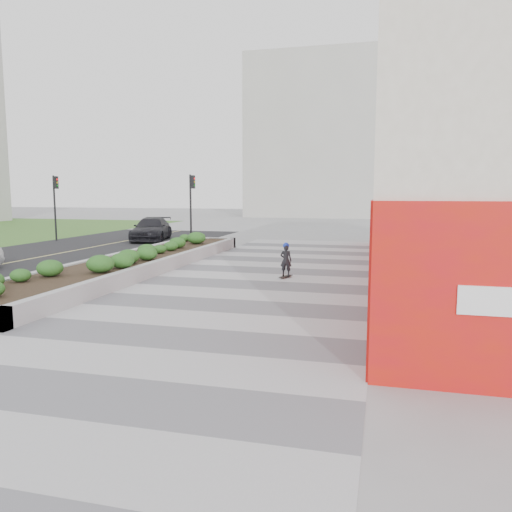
# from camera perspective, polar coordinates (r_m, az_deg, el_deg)

# --- Properties ---
(ground) EXTENTS (160.00, 160.00, 0.00)m
(ground) POSITION_cam_1_polar(r_m,az_deg,el_deg) (12.28, -6.02, -7.52)
(ground) COLOR gray
(ground) RESTS_ON ground
(walkway) EXTENTS (8.00, 36.00, 0.01)m
(walkway) POSITION_cam_1_polar(r_m,az_deg,el_deg) (15.05, -2.03, -4.70)
(walkway) COLOR #A8A8AD
(walkway) RESTS_ON ground
(building) EXTENTS (6.04, 24.08, 8.00)m
(building) POSITION_cam_1_polar(r_m,az_deg,el_deg) (20.31, 22.63, 9.13)
(building) COLOR beige
(building) RESTS_ON ground
(planter) EXTENTS (3.00, 18.00, 0.90)m
(planter) POSITION_cam_1_polar(r_m,az_deg,el_deg) (20.72, -13.58, -0.43)
(planter) COLOR #9E9EA0
(planter) RESTS_ON ground
(street) EXTENTS (10.00, 40.00, 0.00)m
(street) POSITION_cam_1_polar(r_m,az_deg,el_deg) (24.49, -27.11, -0.85)
(street) COLOR black
(street) RESTS_ON ground
(traffic_signal_near) EXTENTS (0.33, 0.28, 4.20)m
(traffic_signal_near) POSITION_cam_1_polar(r_m,az_deg,el_deg) (30.81, -7.37, 6.55)
(traffic_signal_near) COLOR black
(traffic_signal_near) RESTS_ON ground
(traffic_signal_far) EXTENTS (0.33, 0.28, 4.20)m
(traffic_signal_far) POSITION_cam_1_polar(r_m,az_deg,el_deg) (34.86, -21.96, 6.16)
(traffic_signal_far) COLOR black
(traffic_signal_far) RESTS_ON ground
(distant_bldg_north_l) EXTENTS (16.00, 12.00, 20.00)m
(distant_bldg_north_l) POSITION_cam_1_polar(r_m,az_deg,el_deg) (67.10, 6.64, 13.13)
(distant_bldg_north_l) COLOR #ADAAA3
(distant_bldg_north_l) RESTS_ON ground
(distant_bldg_north_r) EXTENTS (14.00, 10.00, 24.00)m
(distant_bldg_north_r) POSITION_cam_1_polar(r_m,az_deg,el_deg) (72.48, 23.59, 13.74)
(distant_bldg_north_r) COLOR #ADAAA3
(distant_bldg_north_r) RESTS_ON ground
(manhole_cover) EXTENTS (0.44, 0.44, 0.01)m
(manhole_cover) POSITION_cam_1_polar(r_m,az_deg,el_deg) (14.92, -0.18, -4.81)
(manhole_cover) COLOR #595654
(manhole_cover) RESTS_ON ground
(skateboarder) EXTENTS (0.43, 0.75, 1.31)m
(skateboarder) POSITION_cam_1_polar(r_m,az_deg,el_deg) (18.29, 3.44, -0.45)
(skateboarder) COLOR beige
(skateboarder) RESTS_ON ground
(car_dark) EXTENTS (3.26, 5.42, 1.47)m
(car_dark) POSITION_cam_1_polar(r_m,az_deg,el_deg) (33.26, -11.86, 3.01)
(car_dark) COLOR black
(car_dark) RESTS_ON ground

